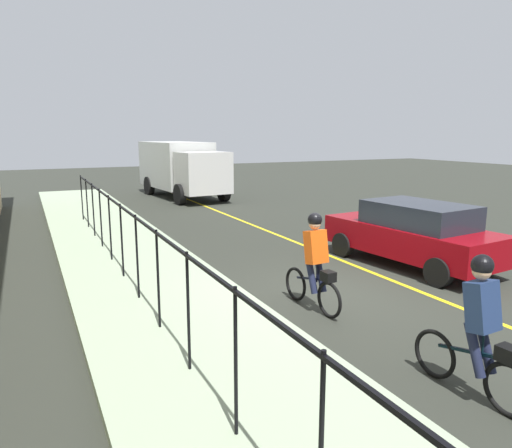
{
  "coord_description": "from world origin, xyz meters",
  "views": [
    {
      "loc": [
        -7.74,
        5.56,
        3.22
      ],
      "look_at": [
        2.75,
        0.49,
        1.0
      ],
      "focal_mm": 33.47,
      "sensor_mm": 36.0,
      "label": 1
    }
  ],
  "objects_px": {
    "cyclist_follow": "(479,329)",
    "box_truck_background": "(181,167)",
    "cyclist_lead": "(315,262)",
    "patrol_sedan": "(413,233)"
  },
  "relations": [
    {
      "from": "cyclist_lead",
      "to": "cyclist_follow",
      "type": "bearing_deg",
      "value": 178.56
    },
    {
      "from": "patrol_sedan",
      "to": "box_truck_background",
      "type": "relative_size",
      "value": 0.66
    },
    {
      "from": "cyclist_follow",
      "to": "box_truck_background",
      "type": "distance_m",
      "value": 19.99
    },
    {
      "from": "cyclist_lead",
      "to": "patrol_sedan",
      "type": "xyz_separation_m",
      "value": [
        1.52,
        -3.81,
        -0.09
      ]
    },
    {
      "from": "cyclist_follow",
      "to": "patrol_sedan",
      "type": "distance_m",
      "value": 6.14
    },
    {
      "from": "cyclist_lead",
      "to": "patrol_sedan",
      "type": "bearing_deg",
      "value": -72.09
    },
    {
      "from": "cyclist_lead",
      "to": "box_truck_background",
      "type": "bearing_deg",
      "value": -12.61
    },
    {
      "from": "cyclist_lead",
      "to": "cyclist_follow",
      "type": "height_order",
      "value": "same"
    },
    {
      "from": "cyclist_lead",
      "to": "box_truck_background",
      "type": "distance_m",
      "value": 16.64
    },
    {
      "from": "cyclist_follow",
      "to": "patrol_sedan",
      "type": "relative_size",
      "value": 0.4
    }
  ]
}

